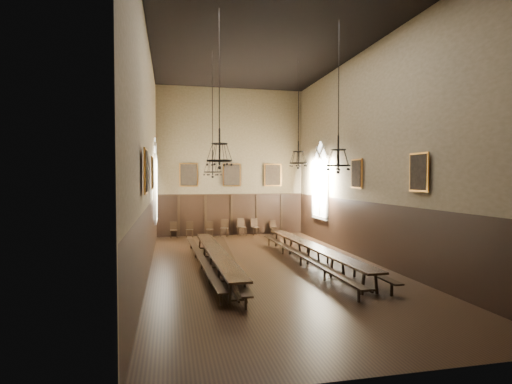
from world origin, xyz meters
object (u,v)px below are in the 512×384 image
object	(u,v)px
bench_left_inner	(229,261)
chandelier_front_right	(338,156)
bench_left_outer	(202,262)
chair_6	(274,230)
bench_right_inner	(301,258)
chandelier_back_left	(213,163)
chair_0	(174,233)
chair_5	(255,230)
chandelier_front_left	(219,150)
chair_1	(190,232)
chair_3	(224,231)
table_left	(216,260)
chandelier_back_right	(298,156)
chair_2	(210,232)
table_right	(313,255)
bench_right_outer	(328,256)
chair_4	(242,230)

from	to	relation	value
bench_left_inner	chandelier_front_right	bearing A→B (deg)	-30.49
bench_left_outer	chair_6	bearing A→B (deg)	58.89
bench_right_inner	chair_6	xyz separation A→B (m)	(1.20, 8.75, -0.04)
chandelier_front_right	chandelier_back_left	bearing A→B (deg)	131.54
chair_6	chair_0	bearing A→B (deg)	166.49
chair_5	chandelier_front_left	world-z (taller)	chandelier_front_left
chair_1	chair_3	size ratio (longest dim) A/B	0.92
table_left	chandelier_back_right	bearing A→B (deg)	32.30
chair_1	chair_5	bearing A→B (deg)	6.85
chair_2	chair_5	bearing A→B (deg)	9.62
bench_left_outer	chandelier_back_right	size ratio (longest dim) A/B	2.00
chair_3	chandelier_back_left	size ratio (longest dim) A/B	0.19
table_left	bench_left_inner	bearing A→B (deg)	9.26
chair_5	chandelier_back_right	xyz separation A→B (m)	(0.73, -6.21, 4.24)
table_right	chair_6	bearing A→B (deg)	86.00
chair_3	chandelier_back_left	xyz separation A→B (m)	(-1.34, -6.28, 3.87)
bench_left_outer	chair_6	xyz separation A→B (m)	(5.12, 8.48, -0.02)
bench_right_inner	chandelier_back_left	world-z (taller)	chandelier_back_left
table_left	bench_right_outer	xyz separation A→B (m)	(4.63, 0.25, -0.07)
chair_4	chair_1	bearing A→B (deg)	166.90
table_right	bench_right_outer	world-z (taller)	table_right
chair_3	chandelier_back_right	distance (m)	7.89
chair_4	chandelier_back_left	size ratio (longest dim) A/B	0.19
table_right	chair_3	world-z (taller)	chair_3
table_left	chair_3	xyz separation A→B (m)	(1.47, 8.72, -0.06)
table_left	chandelier_front_right	world-z (taller)	chandelier_front_right
bench_left_outer	bench_right_outer	size ratio (longest dim) A/B	0.97
bench_left_outer	bench_right_inner	size ratio (longest dim) A/B	0.94
bench_right_inner	chair_1	size ratio (longest dim) A/B	11.35
table_right	chair_3	size ratio (longest dim) A/B	9.66
chandelier_back_left	chandelier_front_left	world-z (taller)	same
table_right	chair_3	bearing A→B (deg)	106.48
chair_2	chandelier_front_left	xyz separation A→B (m)	(-0.72, -10.81, 4.14)
table_right	chandelier_back_right	xyz separation A→B (m)	(0.13, 2.40, 4.16)
table_right	bench_left_outer	world-z (taller)	table_right
bench_right_outer	chair_6	distance (m)	8.54
chair_0	chair_6	size ratio (longest dim) A/B	1.08
chair_4	chandelier_back_left	world-z (taller)	chandelier_back_left
chair_1	chair_4	distance (m)	3.14
bench_left_outer	chair_1	distance (m)	8.47
bench_left_inner	chair_6	size ratio (longest dim) A/B	12.14
bench_right_outer	chair_4	distance (m)	8.75
chair_4	chair_6	world-z (taller)	chair_4
chair_4	chandelier_front_right	size ratio (longest dim) A/B	0.20
table_right	chair_4	world-z (taller)	chair_4
table_left	chandelier_back_right	size ratio (longest dim) A/B	1.91
bench_left_outer	bench_left_inner	distance (m)	1.07
table_left	chandelier_back_right	distance (m)	6.42
chair_5	chandelier_back_right	world-z (taller)	chandelier_back_right
bench_right_outer	chair_5	world-z (taller)	chair_5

